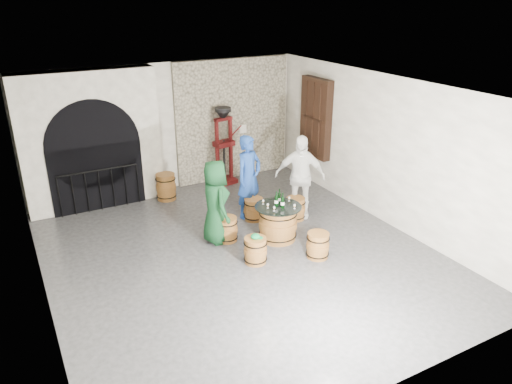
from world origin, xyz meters
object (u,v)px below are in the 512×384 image
wine_bottle_left (276,200)px  person_white (300,176)px  barrel_stool_left (227,229)px  wine_bottle_center (283,202)px  person_blue (249,177)px  barrel_stool_right (295,209)px  barrel_table (278,223)px  side_barrel (166,187)px  person_green (215,202)px  barrel_stool_far (254,209)px  wine_bottle_right (279,198)px  barrel_stool_near_left (255,250)px  corking_press (224,140)px  barrel_stool_near_right (318,245)px

wine_bottle_left → person_white: bearing=35.2°
barrel_stool_left → wine_bottle_left: (0.92, -0.42, 0.62)m
wine_bottle_center → person_blue: bearing=91.3°
barrel_stool_right → barrel_table: bearing=-143.1°
side_barrel → barrel_table: bearing=-66.6°
barrel_stool_left → barrel_stool_right: same height
barrel_stool_left → wine_bottle_center: bearing=-29.5°
barrel_table → barrel_stool_left: (-0.95, 0.44, -0.11)m
person_green → side_barrel: (-0.20, 2.56, -0.54)m
person_blue → side_barrel: person_blue is taller
barrel_stool_left → barrel_stool_far: (0.95, 0.61, 0.00)m
barrel_stool_left → wine_bottle_right: bearing=-18.0°
barrel_stool_far → barrel_stool_near_left: size_ratio=1.00×
barrel_stool_far → wine_bottle_center: bearing=-88.5°
wine_bottle_left → side_barrel: (-1.31, 3.07, -0.54)m
person_blue → wine_bottle_center: size_ratio=5.84×
person_white → barrel_table: bearing=-107.4°
person_blue → barrel_stool_near_left: bearing=-133.8°
barrel_table → person_blue: person_blue is taller
barrel_stool_right → barrel_stool_near_left: same height
person_white → corking_press: corking_press is taller
barrel_stool_far → barrel_stool_near_left: bearing=-117.3°
person_blue → wine_bottle_right: bearing=-105.1°
person_white → wine_bottle_right: 1.14m
wine_bottle_center → wine_bottle_right: size_ratio=1.00×
barrel_table → wine_bottle_center: wine_bottle_center is taller
person_blue → corking_press: bearing=60.4°
wine_bottle_center → barrel_stool_left: bearing=150.5°
person_white → wine_bottle_center: person_white is taller
barrel_stool_near_left → barrel_stool_far: bearing=62.7°
person_blue → wine_bottle_center: bearing=-108.1°
person_white → corking_press: 2.72m
person_green → person_white: bearing=-82.0°
barrel_stool_left → barrel_stool_near_left: same height
person_blue → barrel_stool_right: bearing=-56.7°
barrel_stool_near_left → wine_bottle_left: wine_bottle_left is taller
barrel_stool_far → person_white: person_white is taller
barrel_stool_right → person_blue: size_ratio=0.27×
person_blue → barrel_stool_near_right: bearing=-102.0°
barrel_stool_near_right → person_green: person_green is taller
barrel_stool_far → wine_bottle_right: size_ratio=1.57×
barrel_stool_near_left → side_barrel: 3.74m
barrel_stool_near_right → side_barrel: 4.42m
side_barrel → barrel_stool_far: bearing=-56.7°
person_white → barrel_stool_near_left: bearing=-108.1°
barrel_stool_right → person_blue: person_blue is taller
barrel_stool_left → wine_bottle_right: wine_bottle_right is taller
wine_bottle_left → barrel_stool_near_right: bearing=-72.5°
barrel_stool_left → wine_bottle_left: 1.18m
person_green → wine_bottle_left: bearing=-112.7°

